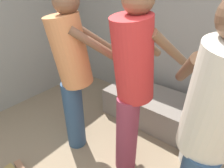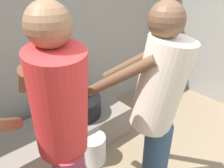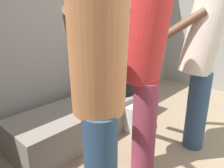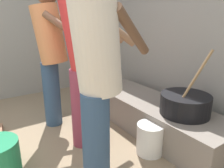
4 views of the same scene
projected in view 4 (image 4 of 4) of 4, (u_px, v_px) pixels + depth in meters
The scene contains 7 objects.
block_enclosure_rear at pixel (204, 34), 2.37m from camera, with size 4.95×0.20×2.20m, color gray.
hearth_ledge at pixel (152, 115), 2.53m from camera, with size 1.88×0.60×0.36m, color slate.
cooking_pot_main at pixel (185, 104), 2.11m from camera, with size 0.48×0.48×0.65m.
cook_in_red_shirt at pixel (82, 53), 2.01m from camera, with size 0.45×0.73×1.67m.
cook_in_cream_shirt at pixel (97, 70), 1.42m from camera, with size 0.57×0.75×1.64m.
cook_in_orange_shirt at pixel (51, 50), 2.44m from camera, with size 0.68×0.72×1.62m.
bucket_white_plastic at pixel (150, 139), 2.08m from camera, with size 0.26×0.26×0.30m, color silver.
Camera 4 is at (1.46, 0.20, 1.27)m, focal length 34.45 mm.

